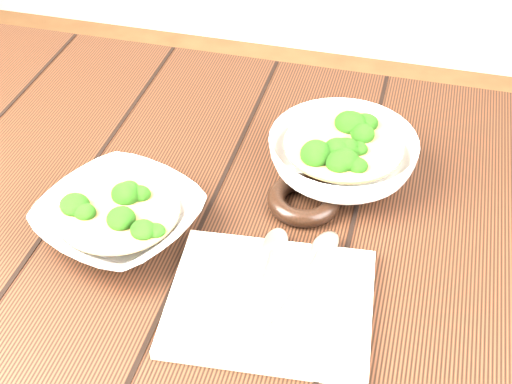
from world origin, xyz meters
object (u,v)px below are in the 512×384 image
at_px(soup_bowl_back, 342,156).
at_px(trivet, 304,200).
at_px(table, 228,263).
at_px(soup_bowl_front, 120,218).
at_px(napkin, 270,302).

height_order(soup_bowl_back, trivet, soup_bowl_back).
height_order(table, soup_bowl_front, soup_bowl_front).
bearing_deg(napkin, soup_bowl_front, 156.46).
height_order(soup_bowl_front, trivet, soup_bowl_front).
distance_m(soup_bowl_back, napkin, 0.27).
bearing_deg(soup_bowl_front, trivet, 26.40).
bearing_deg(soup_bowl_back, table, -144.24).
xyz_separation_m(trivet, napkin, (-0.00, -0.19, -0.01)).
xyz_separation_m(soup_bowl_front, soup_bowl_back, (0.26, 0.19, 0.01)).
relative_size(soup_bowl_back, napkin, 0.92).
xyz_separation_m(soup_bowl_front, napkin, (0.22, -0.07, -0.02)).
height_order(table, trivet, trivet).
relative_size(table, soup_bowl_front, 4.64).
distance_m(soup_bowl_front, napkin, 0.24).
bearing_deg(trivet, soup_bowl_back, 64.50).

